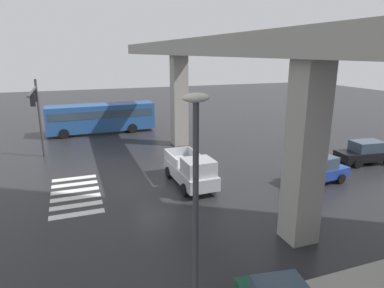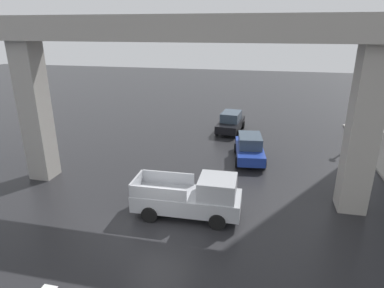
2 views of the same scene
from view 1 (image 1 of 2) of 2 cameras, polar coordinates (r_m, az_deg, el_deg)
name	(u,v)px [view 1 (image 1 of 2)]	position (r m, az deg, el deg)	size (l,w,h in m)	color
ground_plane	(156,184)	(21.96, -6.11, -6.67)	(120.00, 120.00, 0.00)	#232326
crosswalk_stripes	(76,194)	(21.44, -19.12, -8.02)	(6.05, 2.80, 0.01)	silver
elevated_overpass	(221,58)	(21.84, 4.95, 14.23)	(55.61, 2.09, 9.13)	#9E9991
pickup_truck	(191,171)	(21.14, -0.10, -4.61)	(5.14, 2.18, 2.08)	#A8AAAF
city_bus	(101,116)	(36.31, -15.16, 4.53)	(2.98, 10.86, 2.99)	#234C8C
sedan_black	(366,152)	(28.69, 27.32, -1.25)	(2.29, 4.45, 1.72)	black
sedan_blue	(317,170)	(23.17, 20.35, -4.14)	(2.36, 4.49, 1.72)	#1E3899
traffic_signal_mast	(36,106)	(27.30, -24.88, 5.90)	(6.49, 0.32, 6.20)	#38383D
street_lamp_near_corner	(196,195)	(8.95, 0.63, -8.64)	(0.44, 0.70, 7.24)	#38383D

